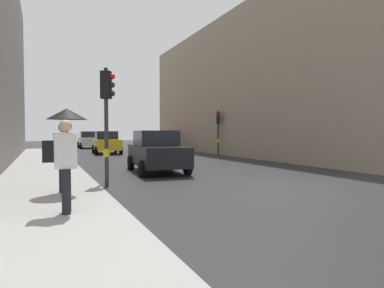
{
  "coord_description": "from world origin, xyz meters",
  "views": [
    {
      "loc": [
        -6.78,
        -7.95,
        1.7
      ],
      "look_at": [
        -0.09,
        6.92,
        1.11
      ],
      "focal_mm": 31.17,
      "sensor_mm": 36.0,
      "label": 1
    }
  ],
  "objects_px": {
    "car_yellow_taxi": "(107,142)",
    "pedestrian_with_umbrella": "(66,126)",
    "car_dark_suv": "(157,151)",
    "pedestrian_with_black_backpack": "(63,160)",
    "car_red_sedan": "(154,141)",
    "traffic_light_mid_street": "(218,125)",
    "traffic_light_near_right": "(107,105)",
    "car_white_compact": "(89,140)"
  },
  "relations": [
    {
      "from": "traffic_light_mid_street",
      "to": "pedestrian_with_umbrella",
      "type": "relative_size",
      "value": 1.51
    },
    {
      "from": "car_red_sedan",
      "to": "car_yellow_taxi",
      "type": "bearing_deg",
      "value": -151.62
    },
    {
      "from": "traffic_light_mid_street",
      "to": "car_red_sedan",
      "type": "distance_m",
      "value": 8.32
    },
    {
      "from": "traffic_light_near_right",
      "to": "car_red_sedan",
      "type": "relative_size",
      "value": 0.85
    },
    {
      "from": "car_red_sedan",
      "to": "pedestrian_with_umbrella",
      "type": "xyz_separation_m",
      "value": [
        -8.8,
        -20.22,
        0.96
      ]
    },
    {
      "from": "traffic_light_mid_street",
      "to": "pedestrian_with_black_backpack",
      "type": "distance_m",
      "value": 18.67
    },
    {
      "from": "traffic_light_near_right",
      "to": "pedestrian_with_black_backpack",
      "type": "relative_size",
      "value": 2.07
    },
    {
      "from": "traffic_light_near_right",
      "to": "car_yellow_taxi",
      "type": "xyz_separation_m",
      "value": [
        2.8,
        16.32,
        -1.65
      ]
    },
    {
      "from": "pedestrian_with_umbrella",
      "to": "traffic_light_mid_street",
      "type": "bearing_deg",
      "value": 47.83
    },
    {
      "from": "car_white_compact",
      "to": "pedestrian_with_umbrella",
      "type": "xyz_separation_m",
      "value": [
        -3.91,
        -27.42,
        0.96
      ]
    },
    {
      "from": "traffic_light_near_right",
      "to": "car_yellow_taxi",
      "type": "height_order",
      "value": "traffic_light_near_right"
    },
    {
      "from": "car_yellow_taxi",
      "to": "pedestrian_with_black_backpack",
      "type": "relative_size",
      "value": 2.43
    },
    {
      "from": "traffic_light_mid_street",
      "to": "pedestrian_with_black_backpack",
      "type": "bearing_deg",
      "value": -127.69
    },
    {
      "from": "traffic_light_near_right",
      "to": "pedestrian_with_black_backpack",
      "type": "xyz_separation_m",
      "value": [
        -1.47,
        -3.72,
        -1.36
      ]
    },
    {
      "from": "car_white_compact",
      "to": "car_yellow_taxi",
      "type": "bearing_deg",
      "value": -89.04
    },
    {
      "from": "car_yellow_taxi",
      "to": "car_white_compact",
      "type": "height_order",
      "value": "same"
    },
    {
      "from": "car_dark_suv",
      "to": "traffic_light_near_right",
      "type": "bearing_deg",
      "value": -130.37
    },
    {
      "from": "traffic_light_near_right",
      "to": "car_yellow_taxi",
      "type": "bearing_deg",
      "value": 80.27
    },
    {
      "from": "traffic_light_near_right",
      "to": "pedestrian_with_umbrella",
      "type": "distance_m",
      "value": 1.97
    },
    {
      "from": "traffic_light_mid_street",
      "to": "car_dark_suv",
      "type": "bearing_deg",
      "value": -132.62
    },
    {
      "from": "car_yellow_taxi",
      "to": "car_red_sedan",
      "type": "xyz_separation_m",
      "value": [
        4.73,
        2.55,
        0.0
      ]
    },
    {
      "from": "traffic_light_mid_street",
      "to": "car_dark_suv",
      "type": "xyz_separation_m",
      "value": [
        -7.32,
        -7.96,
        -1.36
      ]
    },
    {
      "from": "traffic_light_near_right",
      "to": "car_red_sedan",
      "type": "bearing_deg",
      "value": 68.26
    },
    {
      "from": "traffic_light_mid_street",
      "to": "car_red_sedan",
      "type": "xyz_separation_m",
      "value": [
        -2.4,
        7.85,
        -1.36
      ]
    },
    {
      "from": "pedestrian_with_umbrella",
      "to": "car_red_sedan",
      "type": "bearing_deg",
      "value": 66.47
    },
    {
      "from": "pedestrian_with_umbrella",
      "to": "pedestrian_with_black_backpack",
      "type": "xyz_separation_m",
      "value": [
        -0.19,
        -2.38,
        -0.68
      ]
    },
    {
      "from": "car_dark_suv",
      "to": "pedestrian_with_black_backpack",
      "type": "height_order",
      "value": "pedestrian_with_black_backpack"
    },
    {
      "from": "pedestrian_with_black_backpack",
      "to": "traffic_light_mid_street",
      "type": "bearing_deg",
      "value": 52.31
    },
    {
      "from": "car_white_compact",
      "to": "traffic_light_near_right",
      "type": "bearing_deg",
      "value": -95.77
    },
    {
      "from": "traffic_light_near_right",
      "to": "car_dark_suv",
      "type": "relative_size",
      "value": 0.85
    },
    {
      "from": "traffic_light_near_right",
      "to": "car_red_sedan",
      "type": "height_order",
      "value": "traffic_light_near_right"
    },
    {
      "from": "car_yellow_taxi",
      "to": "pedestrian_with_umbrella",
      "type": "height_order",
      "value": "pedestrian_with_umbrella"
    },
    {
      "from": "car_dark_suv",
      "to": "pedestrian_with_black_backpack",
      "type": "distance_m",
      "value": 7.92
    },
    {
      "from": "car_yellow_taxi",
      "to": "pedestrian_with_umbrella",
      "type": "xyz_separation_m",
      "value": [
        -4.07,
        -17.66,
        0.96
      ]
    },
    {
      "from": "traffic_light_near_right",
      "to": "car_red_sedan",
      "type": "xyz_separation_m",
      "value": [
        7.53,
        18.88,
        -1.65
      ]
    },
    {
      "from": "car_red_sedan",
      "to": "pedestrian_with_black_backpack",
      "type": "xyz_separation_m",
      "value": [
        -8.99,
        -22.6,
        0.29
      ]
    },
    {
      "from": "traffic_light_mid_street",
      "to": "pedestrian_with_umbrella",
      "type": "bearing_deg",
      "value": -132.17
    },
    {
      "from": "car_red_sedan",
      "to": "pedestrian_with_black_backpack",
      "type": "bearing_deg",
      "value": -111.7
    },
    {
      "from": "car_red_sedan",
      "to": "pedestrian_with_black_backpack",
      "type": "height_order",
      "value": "pedestrian_with_black_backpack"
    },
    {
      "from": "traffic_light_near_right",
      "to": "traffic_light_mid_street",
      "type": "bearing_deg",
      "value": 47.99
    },
    {
      "from": "car_yellow_taxi",
      "to": "car_red_sedan",
      "type": "bearing_deg",
      "value": 28.38
    },
    {
      "from": "car_yellow_taxi",
      "to": "car_dark_suv",
      "type": "bearing_deg",
      "value": -90.83
    }
  ]
}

